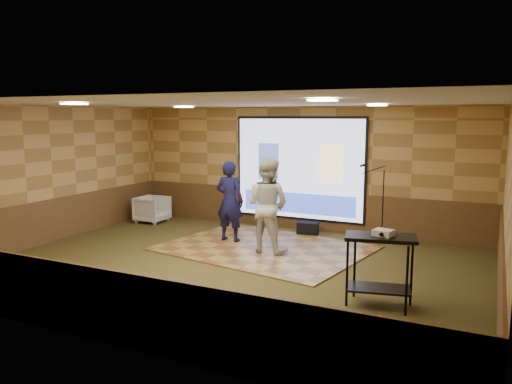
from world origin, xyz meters
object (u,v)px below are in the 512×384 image
at_px(player_left, 230,201).
at_px(banquet_chair, 152,209).
at_px(projector_screen, 299,170).
at_px(av_table, 380,256).
at_px(dance_floor, 264,248).
at_px(mic_stand, 380,220).
at_px(duffel_bag, 308,228).
at_px(projector, 383,233).
at_px(player_right, 267,205).

distance_m(player_left, banquet_chair, 3.04).
height_order(projector_screen, av_table, projector_screen).
xyz_separation_m(dance_floor, mic_stand, (2.05, 1.63, 0.48)).
relative_size(dance_floor, player_left, 2.27).
height_order(dance_floor, duffel_bag, duffel_bag).
distance_m(av_table, projector, 0.35).
bearing_deg(projector, duffel_bag, 136.55).
distance_m(player_right, duffel_bag, 2.03).
bearing_deg(mic_stand, player_right, -142.06).
bearing_deg(projector_screen, dance_floor, -89.10).
relative_size(player_right, av_table, 1.81).
bearing_deg(mic_stand, duffel_bag, 174.16).
relative_size(projector_screen, player_left, 1.86).
relative_size(projector_screen, duffel_bag, 6.91).
distance_m(mic_stand, banquet_chair, 5.84).
bearing_deg(dance_floor, av_table, -37.22).
bearing_deg(projector, av_table, -149.13).
relative_size(av_table, projector, 3.95).
relative_size(projector_screen, banquet_chair, 4.39).
xyz_separation_m(av_table, duffel_bag, (-2.46, 3.75, -0.61)).
xyz_separation_m(projector_screen, player_right, (0.21, -2.31, -0.49)).
bearing_deg(dance_floor, projector, -36.78).
xyz_separation_m(dance_floor, projector, (2.88, -2.15, 1.09)).
bearing_deg(duffel_bag, projector_screen, 131.91).
xyz_separation_m(player_right, av_table, (2.68, -1.91, -0.23)).
distance_m(player_right, projector, 3.31).
height_order(player_left, projector, player_left).
distance_m(projector_screen, banquet_chair, 4.02).
relative_size(player_left, banquet_chair, 2.35).
height_order(projector_screen, banquet_chair, projector_screen).
height_order(mic_stand, duffel_bag, mic_stand).
bearing_deg(av_table, projector_screen, 124.31).
distance_m(projector, mic_stand, 3.92).
distance_m(player_right, av_table, 3.30).
bearing_deg(mic_stand, dance_floor, -148.64).
bearing_deg(duffel_bag, av_table, -56.75).
bearing_deg(player_right, banquet_chair, -13.30).
bearing_deg(av_table, banquet_chair, 153.54).
relative_size(dance_floor, banquet_chair, 5.35).
height_order(player_right, av_table, player_right).
distance_m(av_table, duffel_bag, 4.53).
bearing_deg(banquet_chair, dance_floor, -108.29).
distance_m(projector, duffel_bag, 4.60).
xyz_separation_m(player_left, av_table, (3.79, -2.37, -0.16)).
bearing_deg(player_left, av_table, 146.63).
bearing_deg(duffel_bag, projector, -56.33).
xyz_separation_m(mic_stand, duffel_bag, (-1.66, -0.04, -0.34)).
bearing_deg(player_right, av_table, 150.42).
bearing_deg(player_right, player_left, -16.19).
relative_size(dance_floor, player_right, 2.11).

